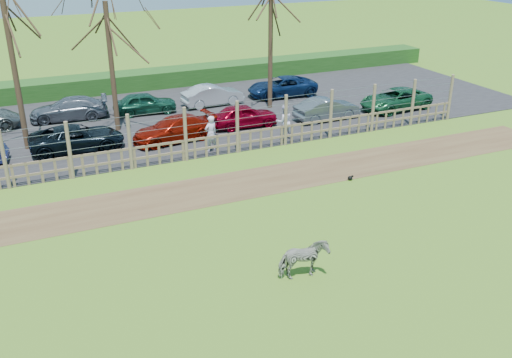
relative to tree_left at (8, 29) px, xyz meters
name	(u,v)px	position (x,y,z in m)	size (l,w,h in m)	color
ground	(259,241)	(6.50, -12.50, -5.62)	(120.00, 120.00, 0.00)	olive
dirt_strip	(213,190)	(6.50, -8.00, -5.61)	(34.00, 2.80, 0.01)	brown
asphalt	(151,120)	(6.50, 2.00, -5.60)	(44.00, 13.00, 0.04)	#232326
hedge	(123,82)	(6.50, 9.00, -5.07)	(46.00, 2.00, 1.10)	#1E4716
fence	(186,144)	(6.50, -4.50, -4.81)	(30.16, 0.16, 2.50)	brown
tree_left	(8,29)	(0.00, 0.00, 0.00)	(4.80, 4.80, 7.88)	#3D2B1E
tree_mid	(109,36)	(4.50, 1.00, -0.75)	(4.80, 4.80, 6.83)	#3D2B1E
tree_right	(271,16)	(13.50, 1.50, -0.37)	(4.80, 4.80, 7.35)	#3D2B1E
zebra	(303,260)	(6.80, -15.05, -4.99)	(0.67, 1.47, 1.24)	gray
visitor_a	(211,134)	(7.89, -3.92, -4.71)	(0.63, 0.41, 1.72)	silver
visitor_b	(284,122)	(11.82, -3.70, -4.71)	(0.84, 0.65, 1.72)	silver
crow	(350,178)	(12.07, -9.42, -5.51)	(0.26, 0.19, 0.21)	black
car_2	(77,138)	(2.17, -1.25, -4.98)	(1.99, 4.32, 1.20)	black
car_3	(174,129)	(6.71, -1.84, -4.98)	(1.68, 4.13, 1.20)	maroon
car_4	(244,116)	(10.72, -1.21, -4.98)	(1.42, 3.52, 1.20)	maroon
car_5	(327,109)	(15.34, -1.89, -4.98)	(1.27, 3.64, 1.20)	#4C555D
car_6	(396,99)	(19.93, -1.86, -4.98)	(1.99, 4.32, 1.20)	#1A5731
car_9	(69,109)	(2.44, 3.84, -4.98)	(1.68, 4.13, 1.20)	#555C68
car_10	(145,103)	(6.52, 3.27, -4.98)	(1.42, 3.52, 1.20)	#154933
car_11	(213,95)	(10.59, 3.29, -4.98)	(1.27, 3.64, 1.20)	#B2B5BC
car_12	(282,87)	(15.24, 3.40, -4.98)	(1.99, 4.32, 1.20)	#0D2149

